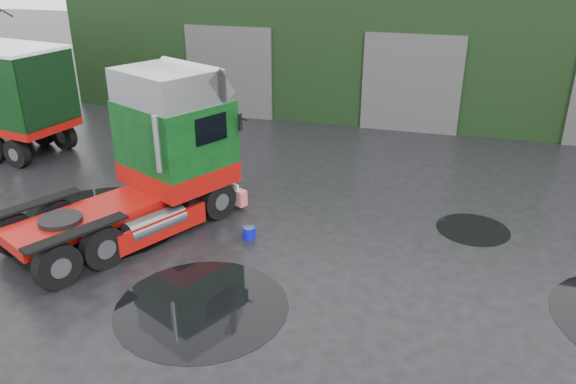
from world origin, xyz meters
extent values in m
plane|color=black|center=(0.00, 0.00, 0.00)|extent=(100.00, 100.00, 0.00)
cube|color=black|center=(2.00, 20.00, 3.00)|extent=(32.00, 12.00, 6.00)
cylinder|color=#0808B5|center=(-1.17, 3.19, 0.16)|extent=(0.42, 0.42, 0.32)
cylinder|color=black|center=(-1.08, -0.06, 0.00)|extent=(3.80, 3.80, 0.01)
cylinder|color=black|center=(4.61, 5.40, 0.00)|extent=(1.99, 1.99, 0.01)
cylinder|color=black|center=(-5.59, 2.95, 0.00)|extent=(4.88, 4.88, 0.01)
camera|label=1|loc=(3.58, -9.28, 7.24)|focal=35.00mm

